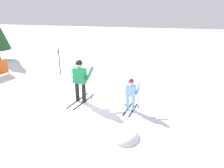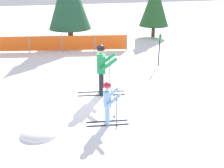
% 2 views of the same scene
% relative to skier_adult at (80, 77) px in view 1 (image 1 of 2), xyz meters
% --- Properties ---
extents(ground_plane, '(60.00, 60.00, 0.00)m').
position_rel_skier_adult_xyz_m(ground_plane, '(-0.30, 0.23, -1.03)').
color(ground_plane, white).
extents(skier_adult, '(1.67, 0.81, 1.73)m').
position_rel_skier_adult_xyz_m(skier_adult, '(0.00, 0.00, 0.00)').
color(skier_adult, black).
rests_on(skier_adult, ground_plane).
extents(skier_child, '(1.18, 0.57, 1.23)m').
position_rel_skier_adult_xyz_m(skier_child, '(-0.31, -2.07, -0.31)').
color(skier_child, black).
rests_on(skier_child, ground_plane).
extents(trail_marker, '(0.22, 0.21, 1.45)m').
position_rel_skier_adult_xyz_m(trail_marker, '(3.18, 2.45, -0.14)').
color(trail_marker, black).
rests_on(trail_marker, ground_plane).
extents(snow_mound, '(1.01, 0.86, 0.41)m').
position_rel_skier_adult_xyz_m(snow_mound, '(-2.15, -2.16, -1.03)').
color(snow_mound, white).
rests_on(snow_mound, ground_plane).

